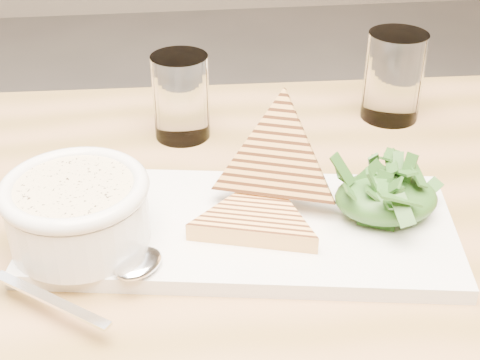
{
  "coord_description": "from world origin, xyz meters",
  "views": [
    {
      "loc": [
        -0.01,
        -0.48,
        1.12
      ],
      "look_at": [
        0.05,
        0.06,
        0.78
      ],
      "focal_mm": 50.0,
      "sensor_mm": 36.0,
      "label": 1
    }
  ],
  "objects": [
    {
      "name": "soup_bowl",
      "position": [
        -0.1,
        0.03,
        0.77
      ],
      "size": [
        0.13,
        0.13,
        0.05
      ],
      "primitive_type": "cylinder",
      "color": "white",
      "rests_on": "platter"
    },
    {
      "name": "bowl_rim",
      "position": [
        -0.1,
        0.03,
        0.81
      ],
      "size": [
        0.13,
        0.13,
        0.01
      ],
      "primitive_type": "torus",
      "color": "white",
      "rests_on": "soup_bowl"
    },
    {
      "name": "soup",
      "position": [
        -0.1,
        0.03,
        0.8
      ],
      "size": [
        0.11,
        0.11,
        0.01
      ],
      "primitive_type": "cylinder",
      "color": "beige",
      "rests_on": "soup_bowl"
    },
    {
      "name": "glass_near",
      "position": [
        0.0,
        0.25,
        0.78
      ],
      "size": [
        0.07,
        0.07,
        0.1
      ],
      "primitive_type": "cylinder",
      "color": "white",
      "rests_on": "table_top"
    },
    {
      "name": "spoon_handle",
      "position": [
        -0.12,
        -0.06,
        0.75
      ],
      "size": [
        0.1,
        0.08,
        0.0
      ],
      "primitive_type": "cube",
      "rotation": [
        0.0,
        0.0,
        -0.66
      ],
      "color": "silver",
      "rests_on": "platter"
    },
    {
      "name": "salad_base",
      "position": [
        0.19,
        0.03,
        0.77
      ],
      "size": [
        0.1,
        0.08,
        0.04
      ],
      "primitive_type": "ellipsoid",
      "color": "#1A4617",
      "rests_on": "platter"
    },
    {
      "name": "glass_far",
      "position": [
        0.27,
        0.27,
        0.79
      ],
      "size": [
        0.07,
        0.07,
        0.11
      ],
      "primitive_type": "cylinder",
      "color": "white",
      "rests_on": "table_top"
    },
    {
      "name": "sandwich_flat",
      "position": [
        0.06,
        0.03,
        0.76
      ],
      "size": [
        0.18,
        0.18,
        0.02
      ],
      "primitive_type": null,
      "rotation": [
        0.0,
        0.0,
        -0.29
      ],
      "color": "#D99D51",
      "rests_on": "platter"
    },
    {
      "name": "table_top",
      "position": [
        0.05,
        0.02,
        0.71
      ],
      "size": [
        1.14,
        0.78,
        0.04
      ],
      "primitive_type": "cube",
      "rotation": [
        0.0,
        0.0,
        -0.03
      ],
      "color": "#A27449",
      "rests_on": "ground"
    },
    {
      "name": "platter",
      "position": [
        0.05,
        0.04,
        0.74
      ],
      "size": [
        0.43,
        0.25,
        0.02
      ],
      "primitive_type": "cube",
      "rotation": [
        0.0,
        0.0,
        -0.17
      ],
      "color": "white",
      "rests_on": "table_top"
    },
    {
      "name": "spoon_bowl",
      "position": [
        -0.05,
        -0.02,
        0.75
      ],
      "size": [
        0.06,
        0.06,
        0.01
      ],
      "primitive_type": "ellipsoid",
      "rotation": [
        0.0,
        0.0,
        -0.66
      ],
      "color": "silver",
      "rests_on": "platter"
    },
    {
      "name": "arugula_pile",
      "position": [
        0.19,
        0.03,
        0.77
      ],
      "size": [
        0.11,
        0.1,
        0.05
      ],
      "primitive_type": null,
      "color": "#325821",
      "rests_on": "platter"
    },
    {
      "name": "sandwich_lean",
      "position": [
        0.09,
        0.07,
        0.79
      ],
      "size": [
        0.18,
        0.17,
        0.16
      ],
      "primitive_type": null,
      "rotation": [
        1.07,
        0.0,
        -0.35
      ],
      "color": "#D99D51",
      "rests_on": "sandwich_flat"
    }
  ]
}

